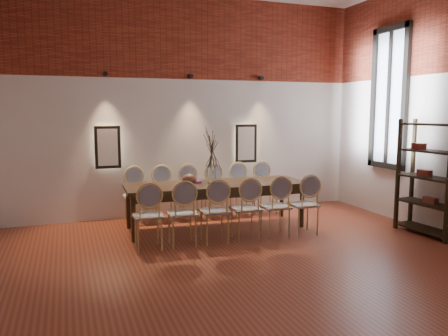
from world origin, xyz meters
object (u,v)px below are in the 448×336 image
object	(u,v)px
chair_near_e	(275,206)
chair_far_b	(164,194)
vase	(212,174)
bowl	(189,180)
chair_near_c	(215,211)
chair_far_a	(136,196)
chair_far_c	(191,193)
chair_near_d	(246,209)
dining_table	(216,206)
chair_far_f	(266,188)
chair_near_f	(304,204)
chair_near_a	(148,216)
book	(193,182)
chair_far_e	(242,190)
chair_near_b	(182,213)
shelving_rack	(429,178)
chair_far_d	(217,191)

from	to	relation	value
chair_near_e	chair_far_b	distance (m)	2.09
vase	bowl	distance (m)	0.39
chair_near_c	bowl	world-z (taller)	chair_near_c
chair_far_a	chair_far_c	world-z (taller)	same
chair_near_d	chair_far_c	world-z (taller)	same
dining_table	chair_far_f	bearing A→B (deg)	31.63
chair_near_f	vase	bearing A→B (deg)	149.69
chair_near_c	chair_far_b	xyz separation A→B (m)	(-0.43, 1.52, 0.00)
chair_near_e	chair_far_c	size ratio (longest dim) A/B	1.00
chair_far_a	chair_far_b	world-z (taller)	same
chair_near_f	vase	size ratio (longest dim) A/B	3.13
chair_near_a	book	xyz separation A→B (m)	(0.90, 0.88, 0.30)
dining_table	chair_near_d	world-z (taller)	chair_near_d
chair_near_e	book	bearing A→B (deg)	139.68
chair_near_e	chair_far_b	xyz separation A→B (m)	(-1.40, 1.55, 0.00)
chair_far_f	dining_table	bearing A→B (deg)	31.63
chair_far_e	chair_far_f	distance (m)	0.49
chair_near_a	bowl	size ratio (longest dim) A/B	3.92
chair_near_a	dining_table	bearing A→B (deg)	31.63
chair_near_b	book	world-z (taller)	chair_near_b
chair_far_b	bowl	size ratio (longest dim) A/B	3.92
chair_near_d	chair_near_f	size ratio (longest dim) A/B	1.00
chair_far_b	book	distance (m)	0.76
chair_far_f	bowl	bearing A→B (deg)	25.60
chair_near_c	bowl	bearing A→B (deg)	106.61
chair_near_a	vase	distance (m)	1.44
chair_far_b	chair_far_f	size ratio (longest dim) A/B	1.00
chair_near_f	shelving_rack	size ratio (longest dim) A/B	0.52
chair_near_f	chair_far_d	bearing A→B (deg)	123.00
chair_near_d	bowl	world-z (taller)	chair_near_d
chair_near_c	vase	distance (m)	0.88
chair_near_a	chair_near_c	size ratio (longest dim) A/B	1.00
chair_near_a	book	bearing A→B (deg)	46.56
chair_near_c	chair_far_a	size ratio (longest dim) A/B	1.00
dining_table	chair_near_d	bearing A→B (deg)	-72.01
chair_near_a	chair_near_c	bearing A→B (deg)	-0.00
book	chair_far_d	bearing A→B (deg)	42.33
chair_near_b	chair_far_f	world-z (taller)	same
chair_near_b	chair_far_f	distance (m)	2.46
chair_near_b	bowl	xyz separation A→B (m)	(0.30, 0.69, 0.37)
dining_table	chair_near_a	distance (m)	1.43
chair_near_e	chair_far_d	world-z (taller)	same
chair_far_f	shelving_rack	distance (m)	2.84
chair_near_e	vase	size ratio (longest dim) A/B	3.13
chair_near_c	shelving_rack	distance (m)	3.37
chair_far_c	chair_near_d	bearing A→B (deg)	107.99
chair_near_f	chair_far_d	distance (m)	1.79
chair_near_e	book	distance (m)	1.45
dining_table	chair_far_a	distance (m)	1.43
chair_far_d	chair_far_f	bearing A→B (deg)	-180.00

